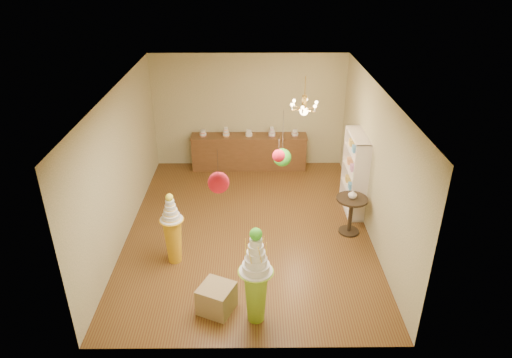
{
  "coord_description": "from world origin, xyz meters",
  "views": [
    {
      "loc": [
        0.09,
        -8.15,
        5.35
      ],
      "look_at": [
        0.16,
        0.0,
        1.17
      ],
      "focal_mm": 32.0,
      "sensor_mm": 36.0,
      "label": 1
    }
  ],
  "objects_px": {
    "pedestal_orange": "(173,235)",
    "round_table": "(351,210)",
    "sideboard": "(249,151)",
    "pedestal_green": "(256,284)"
  },
  "relations": [
    {
      "from": "sideboard",
      "to": "round_table",
      "type": "distance_m",
      "value": 3.78
    },
    {
      "from": "pedestal_green",
      "to": "round_table",
      "type": "height_order",
      "value": "pedestal_green"
    },
    {
      "from": "pedestal_green",
      "to": "pedestal_orange",
      "type": "xyz_separation_m",
      "value": [
        -1.52,
        1.54,
        -0.12
      ]
    },
    {
      "from": "pedestal_orange",
      "to": "round_table",
      "type": "distance_m",
      "value": 3.61
    },
    {
      "from": "round_table",
      "to": "sideboard",
      "type": "bearing_deg",
      "value": 123.73
    },
    {
      "from": "pedestal_orange",
      "to": "round_table",
      "type": "xyz_separation_m",
      "value": [
        3.49,
        0.93,
        -0.06
      ]
    },
    {
      "from": "pedestal_green",
      "to": "round_table",
      "type": "bearing_deg",
      "value": 51.5
    },
    {
      "from": "pedestal_green",
      "to": "round_table",
      "type": "xyz_separation_m",
      "value": [
        1.96,
        2.47,
        -0.18
      ]
    },
    {
      "from": "pedestal_orange",
      "to": "round_table",
      "type": "height_order",
      "value": "pedestal_orange"
    },
    {
      "from": "pedestal_orange",
      "to": "sideboard",
      "type": "distance_m",
      "value": 4.31
    }
  ]
}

